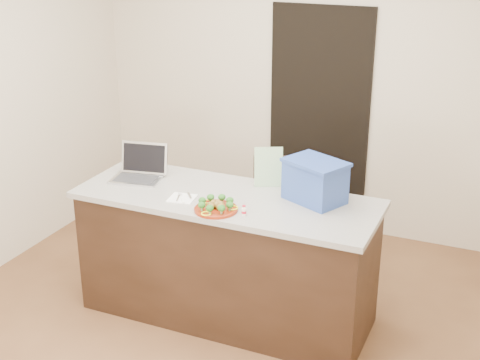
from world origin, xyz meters
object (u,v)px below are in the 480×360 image
at_px(plate, 216,209).
at_px(blue_box, 315,181).
at_px(laptop, 140,169).
at_px(island, 227,257).
at_px(napkin, 182,198).
at_px(yogurt_bottle, 244,211).
at_px(chair, 273,205).

bearing_deg(plate, blue_box, 37.75).
relative_size(laptop, blue_box, 0.82).
bearing_deg(laptop, island, -16.04).
bearing_deg(plate, napkin, 163.93).
height_order(plate, laptop, laptop).
relative_size(yogurt_bottle, laptop, 0.17).
bearing_deg(island, plate, -80.95).
xyz_separation_m(blue_box, chair, (-0.55, 0.71, -0.55)).
bearing_deg(blue_box, chair, 153.08).
xyz_separation_m(napkin, blue_box, (0.82, 0.32, 0.14)).
xyz_separation_m(napkin, yogurt_bottle, (0.48, -0.07, 0.02)).
distance_m(island, napkin, 0.55).
distance_m(island, chair, 0.87).
bearing_deg(napkin, island, 32.05).
xyz_separation_m(plate, chair, (-0.03, 1.11, -0.42)).
xyz_separation_m(plate, laptop, (-0.75, 0.31, 0.06)).
xyz_separation_m(plate, napkin, (-0.29, 0.08, -0.01)).
height_order(plate, blue_box, blue_box).
distance_m(laptop, blue_box, 1.28).
bearing_deg(napkin, blue_box, 21.62).
xyz_separation_m(laptop, chair, (0.72, 0.81, -0.48)).
height_order(laptop, blue_box, blue_box).
distance_m(plate, chair, 1.19).
bearing_deg(yogurt_bottle, napkin, 171.22).
distance_m(yogurt_bottle, laptop, 0.99).
xyz_separation_m(island, chair, (0.01, 0.87, 0.05)).
relative_size(napkin, blue_box, 0.36).
relative_size(yogurt_bottle, chair, 0.07).
distance_m(blue_box, chair, 1.05).
relative_size(blue_box, chair, 0.52).
xyz_separation_m(island, laptop, (-0.71, 0.07, 0.52)).
distance_m(laptop, chair, 1.18).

